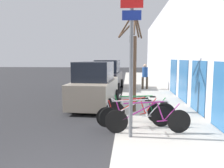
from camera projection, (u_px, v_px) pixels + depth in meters
The scene contains 13 objects.
ground_plane at pixel (108, 93), 14.93m from camera, with size 80.00×80.00×0.00m, color #28282B.
sidewalk_curb at pixel (143, 87), 17.50m from camera, with size 3.20×32.00×0.15m.
building_facade at pixel (167, 47), 16.92m from camera, with size 0.23×32.00×6.50m.
signpost at pixel (131, 61), 5.95m from camera, with size 0.60×0.13×3.96m.
bicycle_0 at pixel (148, 119), 6.49m from camera, with size 2.56×0.44×0.96m.
bicycle_1 at pixel (134, 115), 7.05m from camera, with size 2.44×0.45×0.92m.
bicycle_2 at pixel (133, 113), 7.30m from camera, with size 2.20×1.05×0.91m.
bicycle_3 at pixel (140, 111), 7.57m from camera, with size 2.43×0.44×0.96m.
parked_car_0 at pixel (95, 86), 10.73m from camera, with size 2.20×4.45×2.19m.
parked_car_1 at pixel (108, 76), 16.36m from camera, with size 2.19×4.50×2.21m.
pedestrian_near at pixel (145, 75), 15.60m from camera, with size 0.47×0.40×1.80m.
street_tree at pixel (134, 64), 9.00m from camera, with size 1.09×1.65×4.14m.
traffic_light at pixel (130, 51), 21.67m from camera, with size 0.20×0.30×4.50m.
Camera 1 is at (1.37, -3.49, 2.38)m, focal length 35.00 mm.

